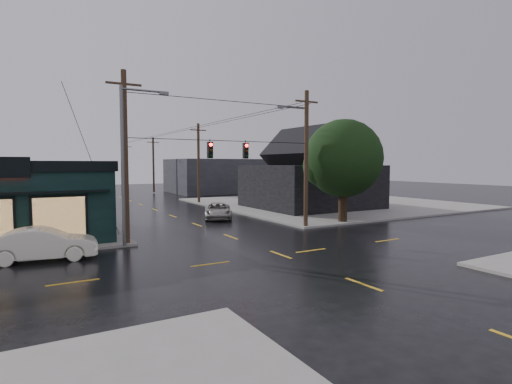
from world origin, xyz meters
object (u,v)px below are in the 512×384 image
utility_pole_ne (306,228)px  suv_silver (218,211)px  corner_tree (343,159)px  sedan_cream (43,244)px  utility_pole_nw (127,245)px

utility_pole_ne → suv_silver: 8.70m
corner_tree → suv_silver: size_ratio=1.67×
corner_tree → utility_pole_ne: bearing=-173.0°
corner_tree → sedan_cream: (-21.48, -2.26, -4.39)m
sedan_cream → suv_silver: 16.82m
utility_pole_ne → sedan_cream: size_ratio=2.03×
utility_pole_nw → suv_silver: (9.39, 7.89, 0.69)m
utility_pole_nw → sedan_cream: 4.80m
utility_pole_nw → utility_pole_ne: size_ratio=1.00×
corner_tree → sedan_cream: size_ratio=1.65×
corner_tree → suv_silver: corner_tree is taller
corner_tree → suv_silver: 11.59m
suv_silver → sedan_cream: bearing=-122.1°
utility_pole_ne → sedan_cream: utility_pole_ne is taller
utility_pole_ne → sedan_cream: 17.50m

